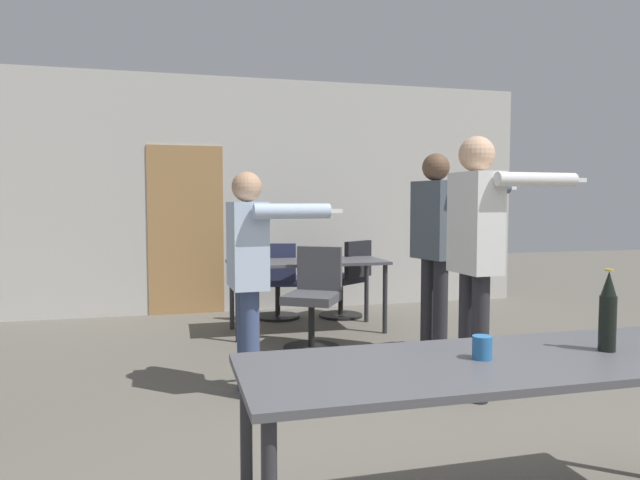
{
  "coord_description": "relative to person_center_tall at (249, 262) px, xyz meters",
  "views": [
    {
      "loc": [
        -1.25,
        -1.5,
        1.37
      ],
      "look_at": [
        -0.25,
        2.38,
        1.1
      ],
      "focal_mm": 32.0,
      "sensor_mm": 36.0,
      "label": 1
    }
  ],
  "objects": [
    {
      "name": "back_wall",
      "position": [
        0.71,
        3.18,
        0.49
      ],
      "size": [
        6.67,
        0.12,
        2.9
      ],
      "color": "beige",
      "rests_on": "ground_plane"
    },
    {
      "name": "conference_table_near",
      "position": [
        0.76,
        -2.03,
        -0.26
      ],
      "size": [
        2.12,
        0.69,
        0.75
      ],
      "color": "#4C4C51",
      "rests_on": "ground_plane"
    },
    {
      "name": "conference_table_far",
      "position": [
        0.84,
        1.82,
        -0.27
      ],
      "size": [
        1.65,
        0.71,
        0.75
      ],
      "color": "#4C4C51",
      "rests_on": "ground_plane"
    },
    {
      "name": "person_center_tall",
      "position": [
        0.0,
        0.0,
        0.0
      ],
      "size": [
        0.75,
        0.63,
        1.58
      ],
      "rotation": [
        0.0,
        0.0,
        -1.53
      ],
      "color": "#3D4C75",
      "rests_on": "ground_plane"
    },
    {
      "name": "person_left_plaid",
      "position": [
        1.51,
        -0.48,
        0.17
      ],
      "size": [
        0.82,
        0.58,
        1.81
      ],
      "rotation": [
        0.0,
        0.0,
        -1.52
      ],
      "color": "#28282D",
      "rests_on": "ground_plane"
    },
    {
      "name": "person_far_watching",
      "position": [
        1.73,
        0.6,
        0.15
      ],
      "size": [
        0.88,
        0.6,
        1.79
      ],
      "rotation": [
        0.0,
        0.0,
        -1.35
      ],
      "color": "#28282D",
      "rests_on": "ground_plane"
    },
    {
      "name": "office_chair_side_rolled",
      "position": [
        0.65,
        2.51,
        -0.53
      ],
      "size": [
        0.55,
        0.61,
        0.9
      ],
      "rotation": [
        0.0,
        0.0,
        6.06
      ],
      "color": "black",
      "rests_on": "ground_plane"
    },
    {
      "name": "office_chair_near_pushed",
      "position": [
        0.75,
        1.14,
        -0.5
      ],
      "size": [
        0.65,
        0.68,
        0.94
      ],
      "rotation": [
        0.0,
        0.0,
        2.6
      ],
      "color": "black",
      "rests_on": "ground_plane"
    },
    {
      "name": "office_chair_far_left",
      "position": [
        1.45,
        2.41,
        -0.52
      ],
      "size": [
        0.66,
        0.68,
        0.92
      ],
      "rotation": [
        0.0,
        0.0,
        0.6
      ],
      "color": "black",
      "rests_on": "ground_plane"
    },
    {
      "name": "beer_bottle",
      "position": [
        1.22,
        -2.03,
        -0.04
      ],
      "size": [
        0.07,
        0.07,
        0.34
      ],
      "color": "black",
      "rests_on": "conference_table_near"
    },
    {
      "name": "drink_cup",
      "position": [
        0.65,
        -2.02,
        -0.15
      ],
      "size": [
        0.08,
        0.08,
        0.09
      ],
      "color": "#2866A3",
      "rests_on": "conference_table_near"
    }
  ]
}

